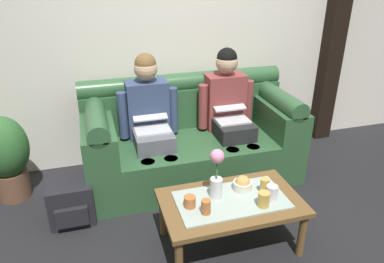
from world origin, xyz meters
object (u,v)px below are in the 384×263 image
Objects in this scene: cup_near_left at (206,207)px; cup_far_center at (272,193)px; cup_near_right at (264,186)px; backpack_left at (72,203)px; cup_far_right at (264,199)px; snack_bowl at (243,184)px; potted_plant at (6,154)px; couch at (190,139)px; cup_far_left at (190,202)px; person_left at (150,117)px; flower_vase at (217,174)px; coffee_table at (231,206)px; person_right at (229,108)px.

cup_far_center is (0.49, 0.02, 0.01)m from cup_near_left.
cup_far_center is (0.01, -0.09, -0.00)m from cup_near_right.
cup_near_right is 0.33× the size of backpack_left.
snack_bowl is at bearing 104.28° from cup_far_right.
cup_near_right is (0.48, 0.11, 0.01)m from cup_near_left.
cup_near_left is 0.13× the size of potted_plant.
couch is at bearing 97.32° from snack_bowl.
cup_far_center is 1.39× the size of cup_far_left.
potted_plant is at bearing 140.04° from cup_far_left.
potted_plant is (-0.51, 0.50, 0.26)m from backpack_left.
couch is 0.48m from person_left.
cup_far_left is (0.08, -1.06, -0.21)m from person_left.
flower_vase reaches higher than cup_far_left.
coffee_table is at bearing -90.00° from couch.
person_left is 1.28m from potted_plant.
flower_vase is 0.25m from cup_near_left.
cup_near_left is 1.19m from backpack_left.
person_left is at bearing 97.83° from cup_near_left.
flower_vase reaches higher than cup_near_left.
snack_bowl is 1.37× the size of cup_near_left.
person_left is 11.21× the size of cup_far_right.
cup_near_right reaches higher than cup_far_left.
cup_near_left is at bearing -49.76° from cup_far_left.
cup_far_right is at bearing -36.37° from coffee_table.
flower_vase is 0.37m from cup_far_right.
cup_near_left reaches higher than coffee_table.
cup_far_right is at bearing -118.33° from cup_near_right.
person_left is 1.57× the size of potted_plant.
potted_plant is at bearing 139.37° from cup_near_left.
person_left is 14.92× the size of cup_far_left.
cup_far_center is (0.27, -1.15, 0.09)m from couch.
snack_bowl is 0.24m from cup_far_right.
cup_near_right is 1.54m from backpack_left.
flower_vase reaches higher than snack_bowl.
person_right is 11.21× the size of cup_far_right.
cup_near_left is 0.41m from cup_far_right.
cup_far_center is (0.37, -0.14, -0.14)m from flower_vase.
cup_near_right is at bearing 12.77° from cup_near_left.
snack_bowl is at bearing -62.28° from person_left.
cup_near_right is 2.20m from potted_plant.
cup_far_left is 0.51m from cup_far_right.
person_right is 2.04m from potted_plant.
flower_vase is 3.38× the size of cup_far_center.
cup_far_right reaches higher than cup_far_left.
person_right is 1.28m from cup_far_left.
cup_far_right reaches higher than coffee_table.
couch is 17.51× the size of cup_far_center.
person_left is 8.71× the size of snack_bowl.
couch is at bearing 84.52° from flower_vase.
snack_bowl is 1.29× the size of cup_far_right.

